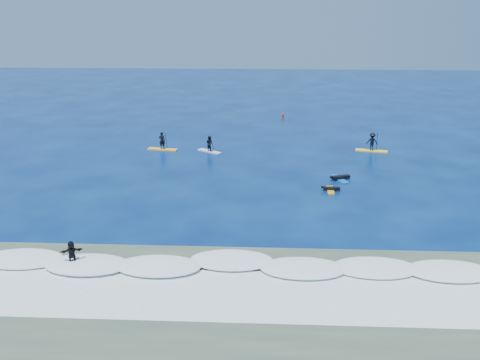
{
  "coord_description": "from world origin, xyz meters",
  "views": [
    {
      "loc": [
        2.8,
        -36.75,
        14.21
      ],
      "look_at": [
        0.87,
        3.41,
        0.6
      ],
      "focal_mm": 40.0,
      "sensor_mm": 36.0,
      "label": 1
    }
  ],
  "objects_px": {
    "prone_paddler_far": "(340,178)",
    "marker_buoy": "(283,115)",
    "sup_paddler_left": "(162,143)",
    "prone_paddler_near": "(331,189)",
    "sup_paddler_right": "(372,143)",
    "sup_paddler_center": "(209,145)",
    "wave_surfer": "(72,254)"
  },
  "relations": [
    {
      "from": "sup_paddler_left",
      "to": "wave_surfer",
      "type": "distance_m",
      "value": 24.7
    },
    {
      "from": "sup_paddler_right",
      "to": "wave_surfer",
      "type": "relative_size",
      "value": 1.56
    },
    {
      "from": "sup_paddler_right",
      "to": "marker_buoy",
      "type": "xyz_separation_m",
      "value": [
        -8.33,
        15.39,
        -0.53
      ]
    },
    {
      "from": "sup_paddler_right",
      "to": "marker_buoy",
      "type": "height_order",
      "value": "sup_paddler_right"
    },
    {
      "from": "prone_paddler_far",
      "to": "wave_surfer",
      "type": "bearing_deg",
      "value": 113.58
    },
    {
      "from": "sup_paddler_left",
      "to": "sup_paddler_right",
      "type": "distance_m",
      "value": 20.73
    },
    {
      "from": "prone_paddler_near",
      "to": "prone_paddler_far",
      "type": "relative_size",
      "value": 0.82
    },
    {
      "from": "prone_paddler_near",
      "to": "marker_buoy",
      "type": "bearing_deg",
      "value": 8.39
    },
    {
      "from": "sup_paddler_center",
      "to": "marker_buoy",
      "type": "height_order",
      "value": "sup_paddler_center"
    },
    {
      "from": "sup_paddler_left",
      "to": "wave_surfer",
      "type": "height_order",
      "value": "sup_paddler_left"
    },
    {
      "from": "sup_paddler_left",
      "to": "prone_paddler_near",
      "type": "relative_size",
      "value": 1.63
    },
    {
      "from": "sup_paddler_center",
      "to": "sup_paddler_right",
      "type": "bearing_deg",
      "value": 39.04
    },
    {
      "from": "prone_paddler_near",
      "to": "sup_paddler_right",
      "type": "bearing_deg",
      "value": -22.25
    },
    {
      "from": "prone_paddler_far",
      "to": "wave_surfer",
      "type": "xyz_separation_m",
      "value": [
        -16.87,
        -16.11,
        0.65
      ]
    },
    {
      "from": "sup_paddler_center",
      "to": "prone_paddler_near",
      "type": "relative_size",
      "value": 1.33
    },
    {
      "from": "sup_paddler_center",
      "to": "wave_surfer",
      "type": "distance_m",
      "value": 24.7
    },
    {
      "from": "wave_surfer",
      "to": "marker_buoy",
      "type": "bearing_deg",
      "value": 49.84
    },
    {
      "from": "sup_paddler_center",
      "to": "sup_paddler_right",
      "type": "xyz_separation_m",
      "value": [
        15.95,
        0.98,
        0.15
      ]
    },
    {
      "from": "sup_paddler_left",
      "to": "sup_paddler_right",
      "type": "xyz_separation_m",
      "value": [
        20.72,
        0.43,
        0.18
      ]
    },
    {
      "from": "sup_paddler_left",
      "to": "prone_paddler_near",
      "type": "bearing_deg",
      "value": -26.57
    },
    {
      "from": "prone_paddler_far",
      "to": "marker_buoy",
      "type": "relative_size",
      "value": 3.28
    },
    {
      "from": "sup_paddler_right",
      "to": "sup_paddler_center",
      "type": "bearing_deg",
      "value": -163.88
    },
    {
      "from": "sup_paddler_center",
      "to": "marker_buoy",
      "type": "bearing_deg",
      "value": 100.54
    },
    {
      "from": "prone_paddler_near",
      "to": "marker_buoy",
      "type": "height_order",
      "value": "marker_buoy"
    },
    {
      "from": "sup_paddler_right",
      "to": "marker_buoy",
      "type": "bearing_deg",
      "value": 131.02
    },
    {
      "from": "prone_paddler_far",
      "to": "sup_paddler_center",
      "type": "bearing_deg",
      "value": 35.36
    },
    {
      "from": "sup_paddler_right",
      "to": "prone_paddler_near",
      "type": "relative_size",
      "value": 1.67
    },
    {
      "from": "sup_paddler_left",
      "to": "wave_surfer",
      "type": "xyz_separation_m",
      "value": [
        -0.43,
        -24.7,
        0.15
      ]
    },
    {
      "from": "sup_paddler_right",
      "to": "marker_buoy",
      "type": "relative_size",
      "value": 4.47
    },
    {
      "from": "prone_paddler_near",
      "to": "marker_buoy",
      "type": "distance_m",
      "value": 27.33
    },
    {
      "from": "sup_paddler_center",
      "to": "marker_buoy",
      "type": "relative_size",
      "value": 3.55
    },
    {
      "from": "prone_paddler_far",
      "to": "wave_surfer",
      "type": "height_order",
      "value": "wave_surfer"
    }
  ]
}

